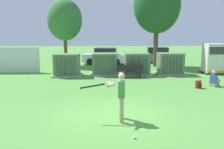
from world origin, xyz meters
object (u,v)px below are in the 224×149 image
Objects in this scene: parked_car_left_of_center at (156,55)px; transformer_east at (170,64)px; parked_car_leftmost at (105,56)px; transformer_west at (67,65)px; park_bench at (129,70)px; transformer_mid_west at (104,64)px; transformer_mid_east at (137,64)px; seated_spectator at (214,80)px; batter at (120,94)px; generator_enclosure at (213,59)px; sports_ball at (134,137)px; backpack at (199,84)px.

transformer_east is at bearing -94.33° from parked_car_left_of_center.
transformer_west is at bearing -112.59° from parked_car_leftmost.
park_bench is at bearing -113.79° from parked_car_left_of_center.
transformer_mid_east is at bearing -1.76° from transformer_mid_west.
park_bench is at bearing 147.37° from seated_spectator.
parked_car_left_of_center is at bearing 43.07° from transformer_west.
transformer_mid_east is 2.52m from transformer_east.
seated_spectator is at bearing -33.70° from transformer_mid_west.
transformer_west is at bearing 108.82° from batter.
transformer_mid_east is 2.18× the size of seated_spectator.
parked_car_leftmost is (-2.33, 6.42, -0.04)m from transformer_mid_east.
generator_enclosure is (8.40, 0.29, 0.35)m from transformer_mid_west.
generator_enclosure is 2.39× the size of seated_spectator.
sports_ball is 19.14m from parked_car_left_of_center.
transformer_east is (4.95, -0.02, 0.00)m from transformer_mid_west.
transformer_west is at bearing -136.93° from parked_car_left_of_center.
transformer_mid_west is at bearing 146.30° from seated_spectator.
transformer_mid_east is 5.80m from seated_spectator.
generator_enclosure is 25.56× the size of sports_ball.
generator_enclosure is at bearing 66.49° from seated_spectator.
transformer_mid_west is 1.15× the size of park_bench.
transformer_east is (7.66, 0.39, 0.00)m from transformer_west.
park_bench is 7.80m from parked_car_leftmost.
seated_spectator is 11.59m from parked_car_left_of_center.
backpack is at bearing -28.08° from transformer_west.
sports_ball is at bearing -110.31° from transformer_east.
parked_car_leftmost is at bearing 67.41° from transformer_west.
batter is 1.86m from sports_ball.
backpack is (3.59, -3.42, -0.32)m from park_bench.
parked_car_leftmost is at bearing 127.33° from transformer_east.
sports_ball is 0.02× the size of parked_car_leftmost.
transformer_mid_west is 7.12m from backpack.
batter is 8.08m from seated_spectator.
generator_enclosure reaches higher than seated_spectator.
sports_ball is 0.09× the size of seated_spectator.
transformer_west is at bearing 151.92° from backpack.
transformer_mid_west is at bearing -90.87° from parked_car_leftmost.
transformer_mid_east is (2.43, -0.07, 0.00)m from transformer_mid_west.
transformer_east and parked_car_leftmost have the same top height.
batter reaches higher than transformer_mid_west.
transformer_mid_east is 6.83m from parked_car_leftmost.
transformer_west and transformer_mid_west have the same top height.
transformer_west is 1.15× the size of park_bench.
backpack is at bearing -158.81° from seated_spectator.
backpack is 0.10× the size of parked_car_left_of_center.
transformer_east is 4.52m from seated_spectator.
generator_enclosure is at bearing 58.36° from backpack.
parked_car_leftmost is at bearing 89.13° from transformer_mid_west.
transformer_east is 8.00m from parked_car_leftmost.
transformer_mid_west is 11.32m from sports_ball.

